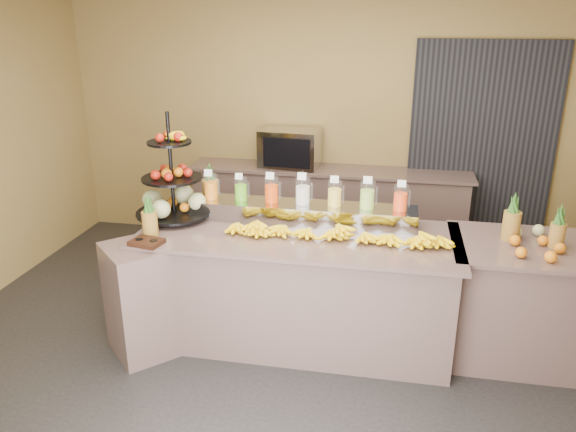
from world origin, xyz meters
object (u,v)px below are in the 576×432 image
(fruit_stand, at_px, (178,192))
(pitcher_tray, at_px, (303,213))
(banana_heap, at_px, (335,231))
(right_fruit_pile, at_px, (533,239))
(oven_warmer, at_px, (290,148))
(condiment_caddy, at_px, (147,242))

(fruit_stand, bearing_deg, pitcher_tray, 9.76)
(banana_heap, height_order, right_fruit_pile, right_fruit_pile)
(pitcher_tray, xyz_separation_m, fruit_stand, (-1.03, -0.12, 0.15))
(pitcher_tray, distance_m, oven_warmer, 1.73)
(fruit_stand, distance_m, oven_warmer, 1.89)
(pitcher_tray, distance_m, right_fruit_pile, 1.76)
(fruit_stand, distance_m, right_fruit_pile, 2.78)
(pitcher_tray, bearing_deg, oven_warmer, 104.09)
(banana_heap, relative_size, fruit_stand, 2.03)
(pitcher_tray, relative_size, fruit_stand, 2.08)
(right_fruit_pile, relative_size, oven_warmer, 0.66)
(banana_heap, relative_size, right_fruit_pile, 4.31)
(condiment_caddy, bearing_deg, banana_heap, 15.75)
(pitcher_tray, distance_m, condiment_caddy, 1.27)
(right_fruit_pile, bearing_deg, fruit_stand, 177.81)
(fruit_stand, bearing_deg, condiment_caddy, -90.08)
(condiment_caddy, xyz_separation_m, right_fruit_pile, (2.80, 0.48, 0.05))
(fruit_stand, relative_size, oven_warmer, 1.40)
(right_fruit_pile, bearing_deg, banana_heap, -176.38)
(banana_heap, distance_m, condiment_caddy, 1.42)
(condiment_caddy, xyz_separation_m, oven_warmer, (0.64, 2.37, 0.19))
(condiment_caddy, bearing_deg, pitcher_tray, 33.59)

